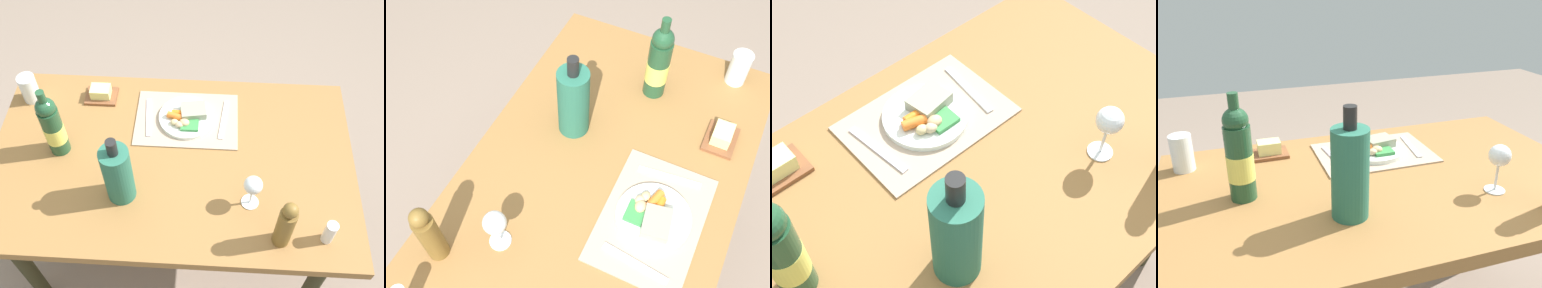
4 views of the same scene
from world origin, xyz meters
TOP-DOWN VIEW (x-y plane):
  - ground_plane at (0.00, 0.00)m, footprint 8.00×8.00m
  - dining_table at (0.00, 0.00)m, footprint 1.39×0.83m
  - placemat at (-0.05, -0.19)m, footprint 0.41×0.28m
  - dinner_plate at (-0.05, -0.19)m, footprint 0.22×0.22m
  - fork at (-0.20, -0.20)m, footprint 0.04×0.20m
  - knife at (0.11, -0.19)m, footprint 0.04×0.20m
  - wine_glass at (-0.29, 0.17)m, footprint 0.07×0.07m
  - pepper_mill at (-0.39, 0.31)m, footprint 0.06×0.06m
  - salt_shaker at (-0.55, 0.30)m, footprint 0.04×0.04m
  - butter_dish at (0.32, -0.30)m, footprint 0.13×0.10m
  - wine_bottle at (0.43, -0.02)m, footprint 0.08×0.08m
  - cooler_bottle at (0.16, 0.16)m, footprint 0.10×0.10m
  - water_tumbler at (0.61, -0.27)m, footprint 0.07×0.07m

SIDE VIEW (x-z plane):
  - ground_plane at x=0.00m, z-range 0.00..0.00m
  - dining_table at x=0.00m, z-range 0.29..1.05m
  - placemat at x=-0.05m, z-range 0.76..0.77m
  - fork at x=-0.20m, z-range 0.77..0.77m
  - knife at x=0.11m, z-range 0.77..0.77m
  - dinner_plate at x=-0.05m, z-range 0.76..0.81m
  - butter_dish at x=0.32m, z-range 0.75..0.81m
  - salt_shaker at x=-0.55m, z-range 0.76..0.86m
  - water_tumbler at x=0.61m, z-range 0.75..0.88m
  - wine_glass at x=-0.29m, z-range 0.80..0.95m
  - pepper_mill at x=-0.39m, z-range 0.76..0.99m
  - cooler_bottle at x=0.16m, z-range 0.73..1.05m
  - wine_bottle at x=0.43m, z-range 0.74..1.06m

